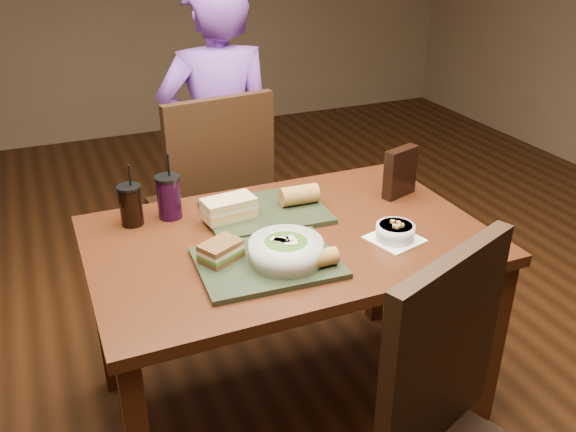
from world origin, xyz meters
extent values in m
plane|color=#381C0B|center=(0.00, 0.00, 0.00)|extent=(6.00, 6.00, 0.00)
cube|color=#441E0D|center=(0.60, -0.38, 0.35)|extent=(0.06, 0.06, 0.71)
cube|color=#441E0D|center=(-0.60, 0.38, 0.35)|extent=(0.06, 0.06, 0.71)
cube|color=#441E0D|center=(0.60, 0.38, 0.35)|extent=(0.06, 0.06, 0.71)
cube|color=#441E0D|center=(0.00, 0.00, 0.73)|extent=(1.30, 0.85, 0.04)
cube|color=black|center=(0.09, -0.73, 0.77)|extent=(0.43, 0.20, 0.54)
cube|color=black|center=(-0.04, 0.79, 0.50)|extent=(0.52, 0.52, 0.04)
cube|color=black|center=(-0.04, 0.58, 0.79)|extent=(0.47, 0.10, 0.55)
cube|color=black|center=(-0.24, 0.60, 0.24)|extent=(0.04, 0.04, 0.47)
cube|color=black|center=(0.15, 0.60, 0.24)|extent=(0.04, 0.04, 0.47)
cube|color=black|center=(-0.24, 0.99, 0.24)|extent=(0.04, 0.04, 0.47)
cube|color=black|center=(0.15, 0.99, 0.24)|extent=(0.04, 0.04, 0.47)
imported|color=#6A3797|center=(0.06, 0.95, 0.75)|extent=(0.57, 0.40, 1.49)
cube|color=black|center=(-0.13, -0.15, 0.76)|extent=(0.44, 0.34, 0.02)
cube|color=black|center=(-0.01, 0.17, 0.76)|extent=(0.44, 0.34, 0.02)
cylinder|color=silver|center=(-0.08, -0.18, 0.80)|extent=(0.22, 0.22, 0.07)
ellipsoid|color=#427219|center=(-0.08, -0.18, 0.81)|extent=(0.18, 0.18, 0.06)
cube|color=beige|center=(-0.09, -0.18, 0.84)|extent=(0.04, 0.04, 0.01)
cube|color=beige|center=(-0.11, -0.17, 0.84)|extent=(0.05, 0.04, 0.01)
cube|color=beige|center=(-0.08, -0.20, 0.84)|extent=(0.04, 0.04, 0.01)
cube|color=beige|center=(-0.07, -0.18, 0.84)|extent=(0.03, 0.04, 0.01)
cube|color=beige|center=(-0.10, -0.18, 0.84)|extent=(0.05, 0.04, 0.01)
cube|color=white|center=(0.31, -0.17, 0.75)|extent=(0.19, 0.19, 0.00)
cylinder|color=silver|center=(0.31, -0.17, 0.78)|extent=(0.13, 0.13, 0.05)
cylinder|color=black|center=(0.31, -0.17, 0.80)|extent=(0.11, 0.11, 0.01)
cube|color=#B28947|center=(0.32, -0.16, 0.81)|extent=(0.02, 0.02, 0.01)
cube|color=#B28947|center=(0.30, -0.18, 0.81)|extent=(0.02, 0.02, 0.01)
cube|color=#B28947|center=(0.32, -0.18, 0.81)|extent=(0.02, 0.02, 0.01)
cube|color=#B28947|center=(0.30, -0.19, 0.81)|extent=(0.02, 0.02, 0.01)
cube|color=#B28947|center=(0.31, -0.15, 0.81)|extent=(0.02, 0.02, 0.01)
cube|color=#B28947|center=(0.32, -0.18, 0.81)|extent=(0.02, 0.02, 0.01)
cube|color=#593819|center=(-0.26, -0.10, 0.78)|extent=(0.15, 0.13, 0.02)
cube|color=#3F721E|center=(-0.26, -0.10, 0.79)|extent=(0.15, 0.13, 0.01)
cube|color=beige|center=(-0.26, -0.10, 0.80)|extent=(0.15, 0.13, 0.01)
cube|color=#593819|center=(-0.26, -0.10, 0.82)|extent=(0.15, 0.13, 0.02)
cube|color=tan|center=(-0.15, 0.17, 0.78)|extent=(0.19, 0.12, 0.03)
cube|color=orange|center=(-0.15, 0.17, 0.80)|extent=(0.19, 0.12, 0.01)
cube|color=beige|center=(-0.15, 0.17, 0.81)|extent=(0.19, 0.12, 0.01)
cube|color=tan|center=(-0.15, 0.17, 0.83)|extent=(0.19, 0.12, 0.03)
cylinder|color=#AD7533|center=(0.00, -0.25, 0.79)|extent=(0.11, 0.05, 0.05)
cylinder|color=#AD7533|center=(0.12, 0.17, 0.80)|extent=(0.14, 0.07, 0.07)
cylinder|color=black|center=(-0.46, 0.28, 0.82)|extent=(0.08, 0.08, 0.13)
cylinder|color=black|center=(-0.46, 0.28, 0.89)|extent=(0.08, 0.08, 0.01)
cylinder|color=black|center=(-0.45, 0.28, 0.93)|extent=(0.01, 0.02, 0.09)
cylinder|color=black|center=(-0.33, 0.28, 0.82)|extent=(0.08, 0.08, 0.14)
cylinder|color=black|center=(-0.33, 0.28, 0.90)|extent=(0.09, 0.09, 0.01)
cylinder|color=black|center=(-0.32, 0.28, 0.94)|extent=(0.01, 0.02, 0.09)
cube|color=black|center=(0.51, 0.13, 0.84)|extent=(0.15, 0.09, 0.19)
camera|label=1|loc=(-0.70, -1.64, 1.71)|focal=38.00mm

